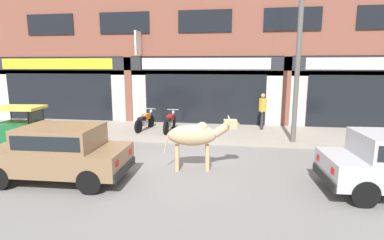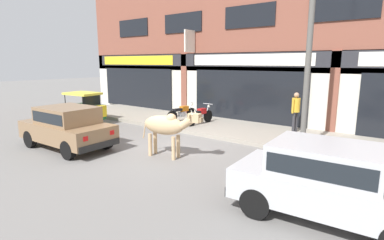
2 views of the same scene
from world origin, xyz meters
name	(u,v)px [view 1 (image 1 of 2)]	position (x,y,z in m)	size (l,w,h in m)	color
ground_plane	(183,162)	(0.00, 0.00, 0.00)	(90.00, 90.00, 0.00)	slate
sidewalk	(200,132)	(0.00, 3.92, 0.08)	(19.00, 3.43, 0.17)	gray
shop_building	(205,45)	(0.00, 5.89, 3.94)	(23.00, 1.40, 8.32)	brown
cow	(196,136)	(0.47, -0.56, 1.01)	(2.14, 0.78, 1.61)	tan
car_0	(60,150)	(-2.89, -1.92, 0.81)	(3.66, 1.73, 1.46)	black
auto_rickshaw	(24,130)	(-6.08, 0.84, 0.66)	(2.04, 1.32, 1.52)	black
motorcycle_0	(145,121)	(-2.40, 3.69, 0.55)	(0.57, 1.81, 0.88)	black
motorcycle_1	(170,122)	(-1.26, 3.58, 0.55)	(0.52, 1.81, 0.88)	black
pedestrian	(263,107)	(2.70, 4.61, 1.15)	(0.32, 0.49, 1.60)	#2D2D33
utility_pole	(298,54)	(3.69, 2.50, 3.37)	(0.18, 0.18, 6.42)	#595651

